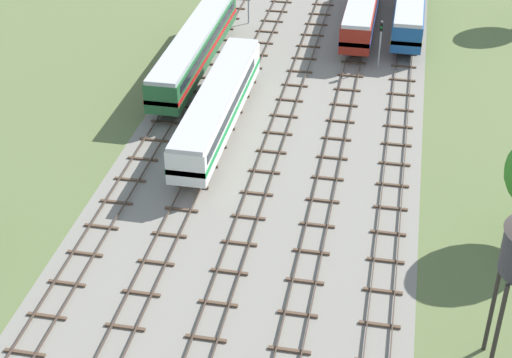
{
  "coord_description": "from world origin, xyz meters",
  "views": [
    {
      "loc": [
        9.06,
        -0.03,
        31.79
      ],
      "look_at": [
        0.0,
        46.19,
        1.5
      ],
      "focal_mm": 55.65,
      "sensor_mm": 36.0,
      "label": 1
    }
  ],
  "objects_px": {
    "diesel_railcar_left_nearest": "(218,104)",
    "diesel_railcar_centre_mid": "(363,4)",
    "signal_post_nearest": "(380,39)",
    "passenger_coach_far_left_near": "(195,46)"
  },
  "relations": [
    {
      "from": "diesel_railcar_left_nearest",
      "to": "diesel_railcar_centre_mid",
      "type": "bearing_deg",
      "value": 68.99
    },
    {
      "from": "signal_post_nearest",
      "to": "diesel_railcar_left_nearest",
      "type": "bearing_deg",
      "value": -128.91
    },
    {
      "from": "passenger_coach_far_left_near",
      "to": "diesel_railcar_centre_mid",
      "type": "distance_m",
      "value": 20.0
    },
    {
      "from": "diesel_railcar_left_nearest",
      "to": "passenger_coach_far_left_near",
      "type": "bearing_deg",
      "value": 113.65
    },
    {
      "from": "diesel_railcar_centre_mid",
      "to": "signal_post_nearest",
      "type": "relative_size",
      "value": 4.3
    },
    {
      "from": "passenger_coach_far_left_near",
      "to": "signal_post_nearest",
      "type": "xyz_separation_m",
      "value": [
        16.71,
        3.88,
        0.45
      ]
    },
    {
      "from": "diesel_railcar_centre_mid",
      "to": "signal_post_nearest",
      "type": "height_order",
      "value": "signal_post_nearest"
    },
    {
      "from": "passenger_coach_far_left_near",
      "to": "signal_post_nearest",
      "type": "height_order",
      "value": "signal_post_nearest"
    },
    {
      "from": "passenger_coach_far_left_near",
      "to": "diesel_railcar_left_nearest",
      "type": "bearing_deg",
      "value": -66.35
    },
    {
      "from": "diesel_railcar_left_nearest",
      "to": "passenger_coach_far_left_near",
      "type": "xyz_separation_m",
      "value": [
        -4.77,
        10.9,
        0.02
      ]
    }
  ]
}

